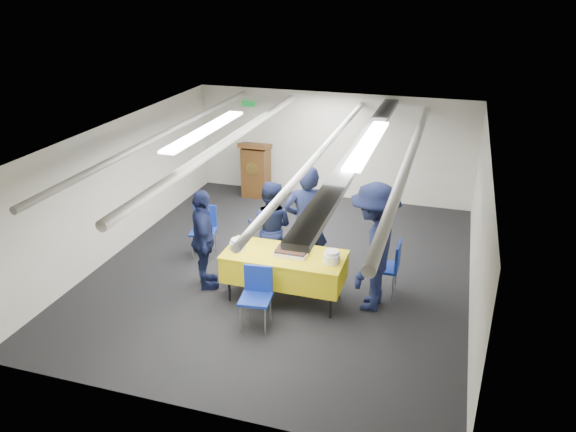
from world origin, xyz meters
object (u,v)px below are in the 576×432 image
object	(u,v)px
sheet_cake	(292,251)
chair_right	(390,263)
chair_left	(204,225)
podium	(256,169)
chair_near	(257,291)
sailor_a	(306,224)
serving_table	(284,267)
sailor_c	(204,240)
sailor_b	(270,228)
sailor_d	(373,247)

from	to	relation	value
sheet_cake	chair_right	world-z (taller)	chair_right
chair_left	podium	bearing A→B (deg)	92.04
podium	chair_near	bearing A→B (deg)	-69.79
sheet_cake	chair_left	world-z (taller)	chair_left
podium	sailor_a	bearing A→B (deg)	-58.18
sailor_a	serving_table	bearing A→B (deg)	55.59
sheet_cake	podium	distance (m)	4.43
podium	chair_left	bearing A→B (deg)	-87.96
chair_right	sailor_c	size ratio (longest dim) A/B	0.54
podium	chair_left	world-z (taller)	podium
chair_near	sailor_c	distance (m)	1.38
sailor_b	sheet_cake	bearing A→B (deg)	126.45
sheet_cake	sailor_c	xyz separation A→B (m)	(-1.41, -0.03, -0.01)
sheet_cake	sailor_b	size ratio (longest dim) A/B	0.31
podium	chair_near	size ratio (longest dim) A/B	1.44
serving_table	sailor_d	world-z (taller)	sailor_d
sailor_a	sailor_c	bearing A→B (deg)	1.51
podium	chair_right	xyz separation A→B (m)	(3.39, -3.36, -0.08)
chair_right	chair_left	world-z (taller)	same
sheet_cake	sailor_c	bearing A→B (deg)	-178.64
sheet_cake	sailor_a	size ratio (longest dim) A/B	0.25
chair_left	sailor_b	world-z (taller)	sailor_b
podium	sailor_c	xyz separation A→B (m)	(0.60, -3.97, 0.19)
podium	chair_right	distance (m)	4.77
sailor_b	podium	bearing A→B (deg)	-69.29
serving_table	chair_right	xyz separation A→B (m)	(1.48, 0.63, -0.03)
serving_table	chair_right	distance (m)	1.61
chair_right	sailor_d	xyz separation A→B (m)	(-0.22, -0.42, 0.43)
podium	sailor_c	world-z (taller)	sailor_c
chair_near	sailor_d	distance (m)	1.77
podium	chair_right	size ratio (longest dim) A/B	1.44
sheet_cake	sailor_b	bearing A→B (deg)	129.59
serving_table	sailor_a	distance (m)	0.83
sailor_a	sailor_c	size ratio (longest dim) A/B	1.20
serving_table	sailor_d	size ratio (longest dim) A/B	0.93
chair_left	sailor_a	distance (m)	2.01
chair_left	sailor_c	world-z (taller)	sailor_c
serving_table	chair_near	size ratio (longest dim) A/B	2.06
chair_near	sailor_a	bearing A→B (deg)	78.40
sheet_cake	chair_near	distance (m)	0.87
chair_near	sailor_b	distance (m)	1.54
serving_table	chair_near	bearing A→B (deg)	-103.28
chair_right	chair_left	bearing A→B (deg)	172.21
serving_table	sheet_cake	distance (m)	0.28
sailor_b	sailor_d	distance (m)	1.84
sheet_cake	sailor_d	bearing A→B (deg)	7.82
sailor_b	sailor_c	bearing A→B (deg)	38.87
chair_right	chair_left	xyz separation A→B (m)	(-3.29, 0.45, 0.00)
serving_table	chair_near	distance (m)	0.75
chair_left	sheet_cake	bearing A→B (deg)	-28.30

